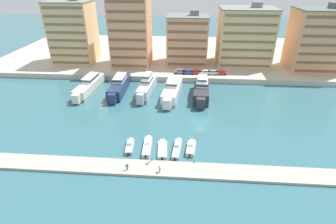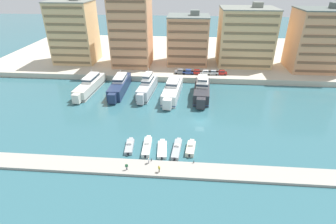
% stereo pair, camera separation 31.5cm
% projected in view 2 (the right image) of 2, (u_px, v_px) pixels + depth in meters
% --- Properties ---
extents(ground_plane, '(400.00, 400.00, 0.00)m').
position_uv_depth(ground_plane, '(200.00, 121.00, 73.27)').
color(ground_plane, '#336670').
extents(quay_promenade, '(180.00, 70.00, 2.07)m').
position_uv_depth(quay_promenade, '(197.00, 55.00, 128.60)').
color(quay_promenade, beige).
rests_on(quay_promenade, ground).
extents(pier_dock, '(120.00, 4.93, 0.59)m').
position_uv_depth(pier_dock, '(203.00, 171.00, 54.45)').
color(pier_dock, '#A8A399').
rests_on(pier_dock, ground).
extents(yacht_ivory_far_left, '(5.63, 22.01, 6.91)m').
position_uv_depth(yacht_ivory_far_left, '(90.00, 85.00, 91.08)').
color(yacht_ivory_far_left, silver).
rests_on(yacht_ivory_far_left, ground).
extents(yacht_navy_left, '(4.54, 21.17, 7.07)m').
position_uv_depth(yacht_navy_left, '(120.00, 86.00, 90.53)').
color(yacht_navy_left, navy).
rests_on(yacht_navy_left, ground).
extents(yacht_silver_mid_left, '(5.25, 18.52, 8.65)m').
position_uv_depth(yacht_silver_mid_left, '(147.00, 87.00, 88.46)').
color(yacht_silver_mid_left, silver).
rests_on(yacht_silver_mid_left, ground).
extents(yacht_white_center_left, '(6.40, 21.49, 7.18)m').
position_uv_depth(yacht_white_center_left, '(172.00, 90.00, 87.03)').
color(yacht_white_center_left, white).
rests_on(yacht_white_center_left, ground).
extents(yacht_charcoal_center, '(5.93, 19.10, 8.37)m').
position_uv_depth(yacht_charcoal_center, '(202.00, 90.00, 86.40)').
color(yacht_charcoal_center, '#333338').
rests_on(yacht_charcoal_center, ground).
extents(motorboat_grey_far_left, '(2.26, 6.61, 1.38)m').
position_uv_depth(motorboat_grey_far_left, '(130.00, 146.00, 61.99)').
color(motorboat_grey_far_left, '#9EA3A8').
rests_on(motorboat_grey_far_left, ground).
extents(motorboat_white_left, '(2.09, 8.32, 1.59)m').
position_uv_depth(motorboat_white_left, '(147.00, 147.00, 61.69)').
color(motorboat_white_left, white).
rests_on(motorboat_white_left, ground).
extents(motorboat_white_mid_left, '(2.58, 7.58, 0.81)m').
position_uv_depth(motorboat_white_mid_left, '(162.00, 149.00, 61.13)').
color(motorboat_white_mid_left, white).
rests_on(motorboat_white_mid_left, ground).
extents(motorboat_grey_center_left, '(2.28, 8.40, 1.58)m').
position_uv_depth(motorboat_grey_center_left, '(177.00, 149.00, 60.84)').
color(motorboat_grey_center_left, '#9EA3A8').
rests_on(motorboat_grey_center_left, ground).
extents(motorboat_cream_center, '(2.44, 6.40, 1.65)m').
position_uv_depth(motorboat_cream_center, '(191.00, 148.00, 61.14)').
color(motorboat_cream_center, beige).
rests_on(motorboat_cream_center, ground).
extents(car_grey_far_left, '(4.16, 2.04, 1.80)m').
position_uv_depth(car_grey_far_left, '(180.00, 71.00, 101.11)').
color(car_grey_far_left, slate).
rests_on(car_grey_far_left, quay_promenade).
extents(car_blue_left, '(4.13, 1.98, 1.80)m').
position_uv_depth(car_blue_left, '(188.00, 72.00, 100.77)').
color(car_blue_left, '#28428E').
rests_on(car_blue_left, quay_promenade).
extents(car_red_mid_left, '(4.12, 1.95, 1.80)m').
position_uv_depth(car_red_mid_left, '(197.00, 72.00, 100.64)').
color(car_red_mid_left, red).
rests_on(car_red_mid_left, quay_promenade).
extents(car_white_center_left, '(4.11, 1.94, 1.80)m').
position_uv_depth(car_white_center_left, '(205.00, 72.00, 100.17)').
color(car_white_center_left, white).
rests_on(car_white_center_left, quay_promenade).
extents(car_silver_center, '(4.11, 1.94, 1.80)m').
position_uv_depth(car_silver_center, '(213.00, 72.00, 100.10)').
color(car_silver_center, '#B7BCC1').
rests_on(car_silver_center, quay_promenade).
extents(car_red_center_right, '(4.11, 1.95, 1.80)m').
position_uv_depth(car_red_center_right, '(222.00, 72.00, 100.07)').
color(car_red_center_right, red).
rests_on(car_red_center_right, quay_promenade).
extents(apartment_block_far_left, '(17.37, 14.56, 26.77)m').
position_uv_depth(apartment_block_far_left, '(74.00, 32.00, 110.22)').
color(apartment_block_far_left, '#E0BC84').
rests_on(apartment_block_far_left, quay_promenade).
extents(apartment_block_left, '(15.49, 15.35, 29.58)m').
position_uv_depth(apartment_block_left, '(132.00, 31.00, 105.62)').
color(apartment_block_left, tan).
rests_on(apartment_block_left, quay_promenade).
extents(apartment_block_mid_left, '(16.75, 14.24, 21.60)m').
position_uv_depth(apartment_block_mid_left, '(188.00, 40.00, 109.06)').
color(apartment_block_mid_left, tan).
rests_on(apartment_block_mid_left, quay_promenade).
extents(apartment_block_center_left, '(21.64, 16.62, 24.63)m').
position_uv_depth(apartment_block_center_left, '(245.00, 37.00, 107.44)').
color(apartment_block_center_left, '#E0BC84').
rests_on(apartment_block_center_left, quay_promenade).
extents(apartment_block_center, '(20.02, 15.65, 25.11)m').
position_uv_depth(apartment_block_center, '(318.00, 40.00, 101.06)').
color(apartment_block_center, tan).
rests_on(apartment_block_center, quay_promenade).
extents(pedestrian_near_edge, '(0.61, 0.28, 1.59)m').
position_uv_depth(pedestrian_near_edge, '(127.00, 166.00, 54.02)').
color(pedestrian_near_edge, '#282D3D').
rests_on(pedestrian_near_edge, pier_dock).
extents(pedestrian_mid_deck, '(0.46, 0.50, 1.63)m').
position_uv_depth(pedestrian_mid_deck, '(159.00, 168.00, 53.39)').
color(pedestrian_mid_deck, '#7A6B56').
rests_on(pedestrian_mid_deck, pier_dock).
extents(pedestrian_far_side, '(0.29, 0.62, 1.62)m').
position_uv_depth(pedestrian_far_side, '(149.00, 160.00, 55.87)').
color(pedestrian_far_side, '#282D3D').
rests_on(pedestrian_far_side, pier_dock).
extents(bollard_west, '(0.20, 0.20, 0.61)m').
position_uv_depth(bollard_west, '(151.00, 160.00, 56.88)').
color(bollard_west, '#2D2D33').
rests_on(bollard_west, pier_dock).
extents(bollard_west_mid, '(0.20, 0.20, 0.61)m').
position_uv_depth(bollard_west_mid, '(194.00, 162.00, 56.23)').
color(bollard_west_mid, '#2D2D33').
rests_on(bollard_west_mid, pier_dock).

